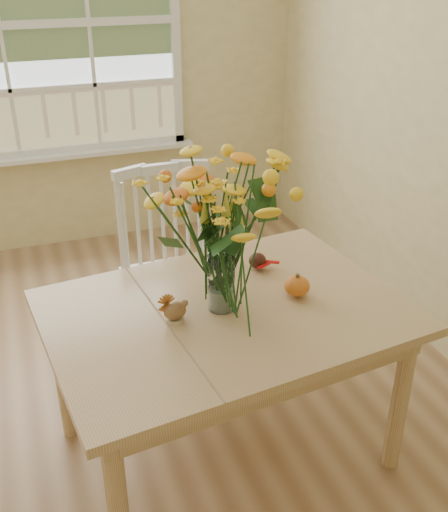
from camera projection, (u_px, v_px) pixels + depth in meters
name	position (u px, v px, depth m)	size (l,w,h in m)	color
floor	(75.00, 465.00, 2.59)	(4.00, 4.50, 0.01)	#8F6845
wall_back	(5.00, 58.00, 3.84)	(4.00, 0.02, 2.70)	#CABE81
window	(0.00, 29.00, 3.73)	(2.42, 0.12, 1.74)	silver
dining_table	(226.00, 328.00, 2.38)	(1.47, 1.13, 0.73)	tan
windsor_chair	(170.00, 261.00, 3.02)	(0.49, 0.47, 1.03)	white
flower_vase	(221.00, 226.00, 2.18)	(0.49, 0.49, 0.59)	white
pumpkin	(297.00, 287.00, 2.40)	(0.10, 0.10, 0.08)	orange
turkey_figurine	(175.00, 311.00, 2.24)	(0.09, 0.07, 0.11)	#CCB78C
dark_gourd	(257.00, 261.00, 2.61)	(0.13, 0.08, 0.07)	#38160F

